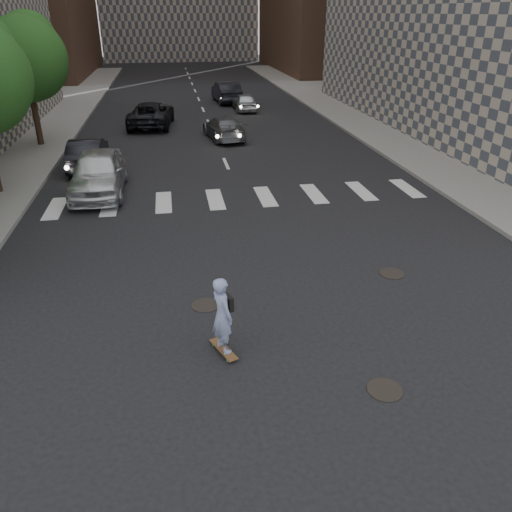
{
  "coord_description": "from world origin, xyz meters",
  "views": [
    {
      "loc": [
        -2.54,
        -9.52,
        6.63
      ],
      "look_at": [
        -0.72,
        1.15,
        1.3
      ],
      "focal_mm": 35.0,
      "sensor_mm": 36.0,
      "label": 1
    }
  ],
  "objects": [
    {
      "name": "silver_sedan",
      "position": [
        -5.5,
        10.56,
        0.85
      ],
      "size": [
        2.04,
        5.01,
        1.71
      ],
      "primitive_type": "imported",
      "rotation": [
        0.0,
        0.0,
        -0.0
      ],
      "color": "silver",
      "rests_on": "ground"
    },
    {
      "name": "skateboarder",
      "position": [
        -1.76,
        -0.78,
        0.96
      ],
      "size": [
        0.62,
        0.94,
        1.83
      ],
      "rotation": [
        0.0,
        0.0,
        0.39
      ],
      "color": "brown",
      "rests_on": "ground"
    },
    {
      "name": "manhole_a",
      "position": [
        1.2,
        -2.5,
        0.01
      ],
      "size": [
        0.7,
        0.7,
        0.02
      ],
      "primitive_type": "cylinder",
      "color": "black",
      "rests_on": "ground"
    },
    {
      "name": "tree_c",
      "position": [
        -9.45,
        19.14,
        4.65
      ],
      "size": [
        4.2,
        4.2,
        6.6
      ],
      "color": "#382619",
      "rests_on": "sidewalk_left"
    },
    {
      "name": "traffic_car_c",
      "position": [
        -3.66,
        23.46,
        0.76
      ],
      "size": [
        3.08,
        5.68,
        1.51
      ],
      "primitive_type": "imported",
      "rotation": [
        0.0,
        0.0,
        3.03
      ],
      "color": "black",
      "rests_on": "ground"
    },
    {
      "name": "manhole_c",
      "position": [
        3.3,
        2.0,
        0.01
      ],
      "size": [
        0.7,
        0.7,
        0.02
      ],
      "primitive_type": "cylinder",
      "color": "black",
      "rests_on": "ground"
    },
    {
      "name": "traffic_car_e",
      "position": [
        2.13,
        32.0,
        0.81
      ],
      "size": [
        2.09,
        5.01,
        1.61
      ],
      "primitive_type": "imported",
      "rotation": [
        0.0,
        0.0,
        3.22
      ],
      "color": "black",
      "rests_on": "ground"
    },
    {
      "name": "traffic_car_b",
      "position": [
        0.5,
        19.2,
        0.64
      ],
      "size": [
        2.37,
        4.58,
        1.27
      ],
      "primitive_type": "imported",
      "rotation": [
        0.0,
        0.0,
        3.28
      ],
      "color": "slate",
      "rests_on": "ground"
    },
    {
      "name": "ground",
      "position": [
        0.0,
        0.0,
        0.0
      ],
      "size": [
        160.0,
        160.0,
        0.0
      ],
      "primitive_type": "plane",
      "color": "black",
      "rests_on": "ground"
    },
    {
      "name": "traffic_car_d",
      "position": [
        3.02,
        28.0,
        0.64
      ],
      "size": [
        1.54,
        3.76,
        1.28
      ],
      "primitive_type": "imported",
      "rotation": [
        0.0,
        0.0,
        3.13
      ],
      "color": "silver",
      "rests_on": "ground"
    },
    {
      "name": "traffic_car_a",
      "position": [
        -6.4,
        14.4,
        0.69
      ],
      "size": [
        1.48,
        4.21,
        1.38
      ],
      "primitive_type": "imported",
      "rotation": [
        0.0,
        0.0,
        3.14
      ],
      "color": "black",
      "rests_on": "ground"
    },
    {
      "name": "sidewalk_right",
      "position": [
        14.5,
        20.0,
        0.07
      ],
      "size": [
        13.0,
        80.0,
        0.15
      ],
      "primitive_type": "cube",
      "color": "gray",
      "rests_on": "ground"
    },
    {
      "name": "manhole_b",
      "position": [
        -2.0,
        1.2,
        0.01
      ],
      "size": [
        0.7,
        0.7,
        0.02
      ],
      "primitive_type": "cylinder",
      "color": "black",
      "rests_on": "ground"
    }
  ]
}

